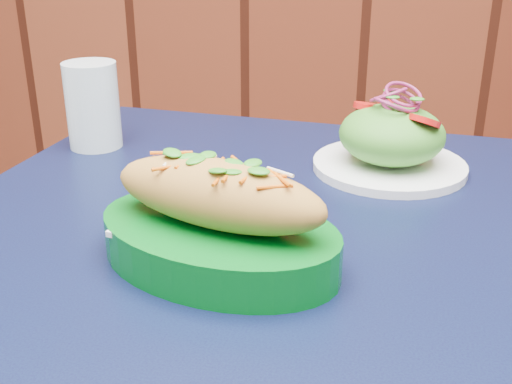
# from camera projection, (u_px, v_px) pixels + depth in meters

# --- Properties ---
(cafe_table) EXTENTS (0.89, 0.89, 0.75)m
(cafe_table) POSITION_uv_depth(u_px,v_px,m) (272.00, 286.00, 0.78)
(cafe_table) COLOR black
(cafe_table) RESTS_ON ground
(banh_mi_basket) EXTENTS (0.30, 0.24, 0.12)m
(banh_mi_basket) POSITION_uv_depth(u_px,v_px,m) (218.00, 222.00, 0.64)
(banh_mi_basket) COLOR #015D16
(banh_mi_basket) RESTS_ON cafe_table
(salad_plate) EXTENTS (0.21, 0.21, 0.12)m
(salad_plate) POSITION_uv_depth(u_px,v_px,m) (391.00, 140.00, 0.88)
(salad_plate) COLOR white
(salad_plate) RESTS_ON cafe_table
(water_glass) EXTENTS (0.08, 0.08, 0.13)m
(water_glass) POSITION_uv_depth(u_px,v_px,m) (93.00, 105.00, 0.97)
(water_glass) COLOR silver
(water_glass) RESTS_ON cafe_table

